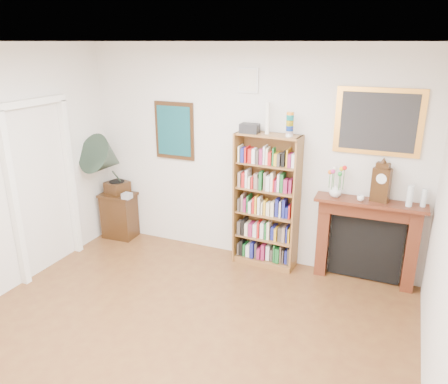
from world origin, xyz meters
name	(u,v)px	position (x,y,z in m)	size (l,w,h in m)	color
room	(138,229)	(0.00, 0.00, 1.40)	(4.51, 5.01, 2.81)	brown
door_casing	(42,174)	(-2.21, 1.20, 1.26)	(0.08, 1.02, 2.17)	white
teal_poster	(174,131)	(-1.05, 2.48, 1.65)	(0.58, 0.04, 0.78)	black
small_picture	(248,80)	(0.00, 2.48, 2.35)	(0.26, 0.04, 0.30)	white
gilt_painting	(378,122)	(1.55, 2.48, 1.95)	(0.95, 0.04, 0.75)	gold
bookshelf	(266,194)	(0.33, 2.34, 0.97)	(0.82, 0.34, 2.01)	brown
side_cabinet	(120,215)	(-1.94, 2.30, 0.34)	(0.50, 0.36, 0.68)	black
fireplace	(367,234)	(1.57, 2.41, 0.62)	(1.26, 0.34, 1.06)	#4B1B11
gramophone	(108,161)	(-1.96, 2.16, 1.21)	(0.72, 0.82, 0.94)	black
cd_stack	(127,196)	(-1.69, 2.18, 0.72)	(0.12, 0.12, 0.08)	#B6B7C3
mantel_clock	(381,183)	(1.66, 2.38, 1.28)	(0.22, 0.15, 0.46)	black
flower_vase	(336,190)	(1.17, 2.34, 1.14)	(0.15, 0.15, 0.15)	silver
teacup	(361,198)	(1.46, 2.31, 1.09)	(0.08, 0.08, 0.07)	white
bottle_left	(410,196)	(1.98, 2.34, 1.18)	(0.07, 0.07, 0.24)	silver
bottle_right	(424,198)	(2.12, 2.39, 1.16)	(0.06, 0.06, 0.20)	silver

